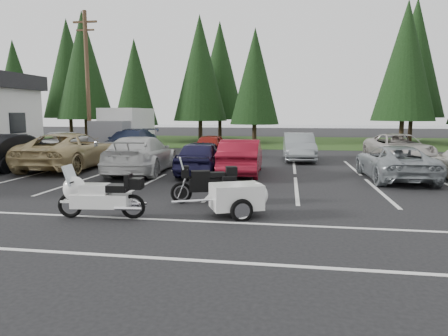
% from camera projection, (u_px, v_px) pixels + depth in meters
% --- Properties ---
extents(ground, '(120.00, 120.00, 0.00)m').
position_uv_depth(ground, '(198.00, 192.00, 13.04)').
color(ground, black).
rests_on(ground, ground).
extents(grass_strip, '(80.00, 16.00, 0.01)m').
position_uv_depth(grass_strip, '(256.00, 142.00, 36.51)').
color(grass_strip, '#1D3912').
rests_on(grass_strip, ground).
extents(lake_water, '(70.00, 50.00, 0.02)m').
position_uv_depth(lake_water, '(295.00, 129.00, 66.20)').
color(lake_water, slate).
rests_on(lake_water, ground).
extents(utility_pole, '(1.60, 0.26, 9.00)m').
position_uv_depth(utility_pole, '(88.00, 80.00, 25.72)').
color(utility_pole, '#473321').
rests_on(utility_pole, ground).
extents(box_truck, '(2.40, 5.60, 2.90)m').
position_uv_depth(box_truck, '(122.00, 130.00, 26.33)').
color(box_truck, silver).
rests_on(box_truck, ground).
extents(stall_markings, '(32.00, 16.00, 0.01)m').
position_uv_depth(stall_markings, '(210.00, 182.00, 14.99)').
color(stall_markings, silver).
rests_on(stall_markings, ground).
extents(conifer_1, '(3.96, 3.96, 9.22)m').
position_uv_depth(conifer_1, '(15.00, 82.00, 36.53)').
color(conifer_1, '#332316').
rests_on(conifer_1, ground).
extents(conifer_2, '(5.10, 5.10, 11.89)m').
position_uv_depth(conifer_2, '(84.00, 66.00, 36.93)').
color(conifer_2, '#332316').
rests_on(conifer_2, ground).
extents(conifer_3, '(3.87, 3.87, 9.02)m').
position_uv_depth(conifer_3, '(135.00, 82.00, 34.92)').
color(conifer_3, '#332316').
rests_on(conifer_3, ground).
extents(conifer_4, '(4.80, 4.80, 11.17)m').
position_uv_depth(conifer_4, '(200.00, 68.00, 35.34)').
color(conifer_4, '#332316').
rests_on(conifer_4, ground).
extents(conifer_5, '(4.14, 4.14, 9.63)m').
position_uv_depth(conifer_5, '(255.00, 76.00, 33.40)').
color(conifer_5, '#332316').
rests_on(conifer_5, ground).
extents(conifer_6, '(4.93, 4.93, 11.48)m').
position_uv_depth(conifer_6, '(406.00, 61.00, 31.84)').
color(conifer_6, '#332316').
rests_on(conifer_6, ground).
extents(conifer_back_a, '(5.28, 5.28, 12.30)m').
position_uv_depth(conifer_back_a, '(68.00, 69.00, 41.64)').
color(conifer_back_a, '#332316').
rests_on(conifer_back_a, ground).
extents(conifer_back_b, '(4.97, 4.97, 11.58)m').
position_uv_depth(conifer_back_b, '(220.00, 71.00, 39.65)').
color(conifer_back_b, '#332316').
rests_on(conifer_back_b, ground).
extents(conifer_back_c, '(5.50, 5.50, 12.81)m').
position_uv_depth(conifer_back_c, '(415.00, 58.00, 36.02)').
color(conifer_back_c, '#332316').
rests_on(conifer_back_c, ground).
extents(car_near_1, '(1.81, 4.98, 1.63)m').
position_uv_depth(car_near_1, '(13.00, 151.00, 18.42)').
color(car_near_1, black).
rests_on(car_near_1, ground).
extents(car_near_2, '(2.99, 6.11, 1.67)m').
position_uv_depth(car_near_2, '(71.00, 151.00, 18.52)').
color(car_near_2, tan).
rests_on(car_near_2, ground).
extents(car_near_3, '(2.65, 5.63, 1.59)m').
position_uv_depth(car_near_3, '(141.00, 155.00, 17.15)').
color(car_near_3, silver).
rests_on(car_near_3, ground).
extents(car_near_4, '(1.74, 4.27, 1.45)m').
position_uv_depth(car_near_4, '(202.00, 157.00, 16.81)').
color(car_near_4, '#181637').
rests_on(car_near_4, ground).
extents(car_near_5, '(1.70, 4.55, 1.49)m').
position_uv_depth(car_near_5, '(241.00, 157.00, 16.81)').
color(car_near_5, maroon).
rests_on(car_near_5, ground).
extents(car_near_6, '(2.39, 4.85, 1.32)m').
position_uv_depth(car_near_6, '(394.00, 162.00, 15.47)').
color(car_near_6, gray).
rests_on(car_near_6, ground).
extents(car_far_0, '(2.63, 5.23, 1.42)m').
position_uv_depth(car_far_0, '(59.00, 143.00, 24.68)').
color(car_far_0, silver).
rests_on(car_far_0, ground).
extents(car_far_1, '(2.34, 5.60, 1.62)m').
position_uv_depth(car_far_1, '(130.00, 143.00, 24.09)').
color(car_far_1, '#1A2441').
rests_on(car_far_1, ground).
extents(car_far_2, '(1.71, 4.03, 1.36)m').
position_uv_depth(car_far_2, '(209.00, 146.00, 22.91)').
color(car_far_2, maroon).
rests_on(car_far_2, ground).
extents(car_far_3, '(1.78, 4.58, 1.49)m').
position_uv_depth(car_far_3, '(299.00, 147.00, 21.78)').
color(car_far_3, gray).
rests_on(car_far_3, ground).
extents(car_far_4, '(2.93, 5.52, 1.48)m').
position_uv_depth(car_far_4, '(398.00, 148.00, 21.21)').
color(car_far_4, '#B0AAA2').
rests_on(car_far_4, ground).
extents(touring_motorcycle, '(2.47, 0.96, 1.33)m').
position_uv_depth(touring_motorcycle, '(101.00, 192.00, 9.68)').
color(touring_motorcycle, white).
rests_on(touring_motorcycle, ground).
extents(cargo_trailer, '(2.04, 1.63, 0.83)m').
position_uv_depth(cargo_trailer, '(236.00, 200.00, 9.95)').
color(cargo_trailer, white).
rests_on(cargo_trailer, ground).
extents(adventure_motorcycle, '(2.34, 1.36, 1.34)m').
position_uv_depth(adventure_motorcycle, '(206.00, 180.00, 11.39)').
color(adventure_motorcycle, black).
rests_on(adventure_motorcycle, ground).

